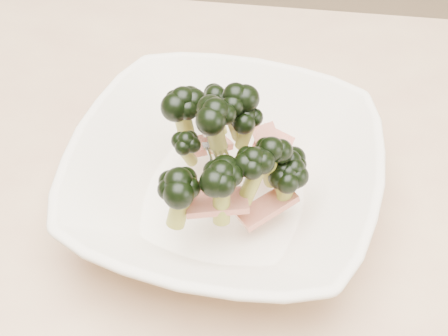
# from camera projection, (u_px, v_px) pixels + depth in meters

# --- Properties ---
(dining_table) EXTENTS (1.20, 0.80, 0.75)m
(dining_table) POSITION_uv_depth(u_px,v_px,m) (160.00, 297.00, 0.65)
(dining_table) COLOR tan
(dining_table) RESTS_ON ground
(broccoli_dish) EXTENTS (0.32, 0.32, 0.13)m
(broccoli_dish) POSITION_uv_depth(u_px,v_px,m) (225.00, 175.00, 0.58)
(broccoli_dish) COLOR #F5E7CF
(broccoli_dish) RESTS_ON dining_table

